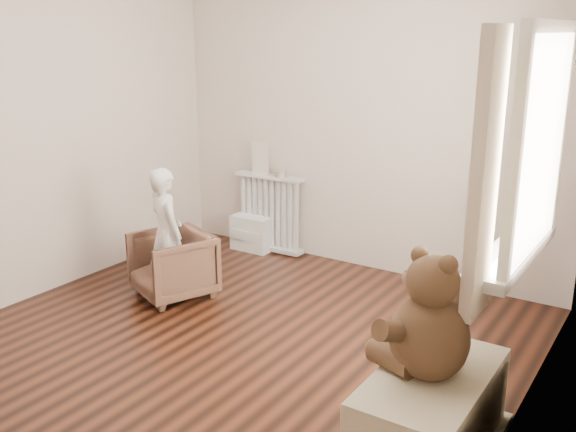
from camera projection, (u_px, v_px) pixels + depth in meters
The scene contains 17 objects.
floor at pixel (233, 343), 4.28m from camera, with size 3.60×3.60×0.01m, color black.
back_wall at pixel (361, 118), 5.37m from camera, with size 3.60×0.02×2.60m, color beige.
left_wall at pixel (41, 128), 4.86m from camera, with size 0.02×3.60×2.60m, color beige.
right_wall at pixel (532, 189), 2.98m from camera, with size 0.02×3.60×2.60m, color beige.
window at pixel (542, 147), 3.20m from camera, with size 0.03×0.90×1.10m, color white.
window_sill at pixel (512, 253), 3.41m from camera, with size 0.22×1.10×0.06m, color silver.
curtain_left at pixel (485, 177), 2.82m from camera, with size 0.06×0.26×1.30m, color beige.
curtain_right at pixel (543, 141), 3.73m from camera, with size 0.06×0.26×1.30m, color beige.
radiator at pixel (269, 211), 5.98m from camera, with size 0.69×0.13×0.73m, color silver.
paper_doll at pixel (260, 158), 5.89m from camera, with size 0.17×0.02×0.29m, color beige.
tin_a at pixel (280, 173), 5.81m from camera, with size 0.11×0.11×0.06m, color #A59E8C.
toy_vanity at pixel (254, 221), 6.07m from camera, with size 0.39×0.28×0.61m, color silver.
armchair at pixel (173, 265), 4.98m from camera, with size 0.55×0.56×0.51m, color #533425.
child at pixel (166, 233), 4.86m from camera, with size 0.37×0.24×1.02m, color silver.
toy_bench at pixel (430, 417), 3.12m from camera, with size 0.49×0.93×0.44m, color beige.
teddy_bear at pixel (429, 330), 2.99m from camera, with size 0.50×0.39×0.61m, color #3B2616, non-canonical shape.
plush_cat at pixel (522, 220), 3.54m from camera, with size 0.16×0.27×0.23m, color #6B6659, non-canonical shape.
Camera 1 is at (2.42, -3.05, 2.01)m, focal length 40.00 mm.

